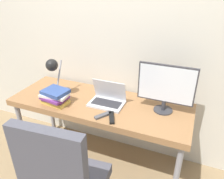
% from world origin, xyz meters
% --- Properties ---
extents(wall_back, '(8.00, 0.05, 2.60)m').
position_xyz_m(wall_back, '(0.00, 0.70, 1.30)').
color(wall_back, beige).
rests_on(wall_back, ground_plane).
extents(desk, '(1.77, 0.64, 0.76)m').
position_xyz_m(desk, '(0.00, 0.32, 0.69)').
color(desk, '#996B42').
rests_on(desk, ground_plane).
extents(laptop, '(0.33, 0.22, 0.23)m').
position_xyz_m(laptop, '(0.08, 0.32, 0.81)').
color(laptop, silver).
rests_on(laptop, desk).
extents(monitor, '(0.49, 0.17, 0.44)m').
position_xyz_m(monitor, '(0.60, 0.40, 1.01)').
color(monitor, '#333338').
rests_on(monitor, desk).
extents(desk_lamp, '(0.12, 0.28, 0.41)m').
position_xyz_m(desk_lamp, '(-0.45, 0.26, 1.06)').
color(desk_lamp, '#4C4C51').
rests_on(desk_lamp, desk).
extents(book_stack, '(0.27, 0.23, 0.14)m').
position_xyz_m(book_stack, '(-0.38, 0.14, 0.83)').
color(book_stack, gold).
rests_on(book_stack, desk).
extents(tv_remote, '(0.11, 0.17, 0.02)m').
position_xyz_m(tv_remote, '(0.22, 0.10, 0.77)').
color(tv_remote, black).
rests_on(tv_remote, desk).
extents(media_remote, '(0.12, 0.15, 0.02)m').
position_xyz_m(media_remote, '(0.13, 0.10, 0.77)').
color(media_remote, '#4C4C51').
rests_on(media_remote, desk).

